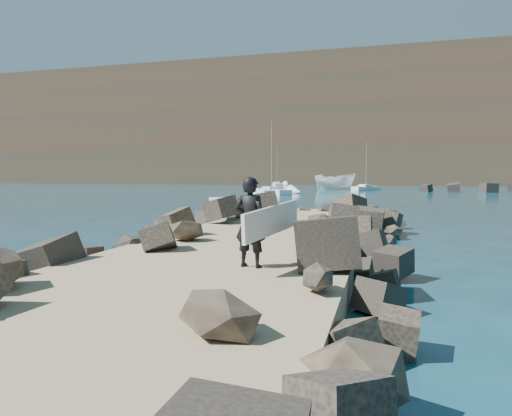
{
  "coord_description": "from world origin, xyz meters",
  "views": [
    {
      "loc": [
        3.61,
        -13.8,
        2.48
      ],
      "look_at": [
        0.0,
        -1.0,
        1.5
      ],
      "focal_mm": 32.0,
      "sensor_mm": 36.0,
      "label": 1
    }
  ],
  "objects_px": {
    "surfer_with_board": "(253,222)",
    "sailboat_b": "(366,188)",
    "surfboard_resting": "(221,209)",
    "boat_imported": "(335,182)"
  },
  "relations": [
    {
      "from": "surfer_with_board",
      "to": "sailboat_b",
      "type": "relative_size",
      "value": 0.3
    },
    {
      "from": "surfer_with_board",
      "to": "sailboat_b",
      "type": "distance_m",
      "value": 63.18
    },
    {
      "from": "sailboat_b",
      "to": "boat_imported",
      "type": "bearing_deg",
      "value": 143.36
    },
    {
      "from": "surfboard_resting",
      "to": "boat_imported",
      "type": "distance_m",
      "value": 58.25
    },
    {
      "from": "surfboard_resting",
      "to": "sailboat_b",
      "type": "distance_m",
      "value": 54.53
    },
    {
      "from": "surfer_with_board",
      "to": "sailboat_b",
      "type": "bearing_deg",
      "value": 90.16
    },
    {
      "from": "surfboard_resting",
      "to": "surfer_with_board",
      "type": "relative_size",
      "value": 1.2
    },
    {
      "from": "boat_imported",
      "to": "surfer_with_board",
      "type": "relative_size",
      "value": 3.04
    },
    {
      "from": "surfboard_resting",
      "to": "sailboat_b",
      "type": "height_order",
      "value": "sailboat_b"
    },
    {
      "from": "boat_imported",
      "to": "surfer_with_board",
      "type": "distance_m",
      "value": 67.22
    }
  ]
}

